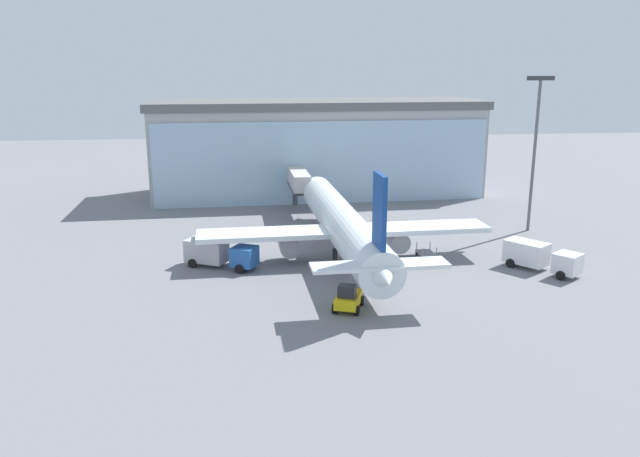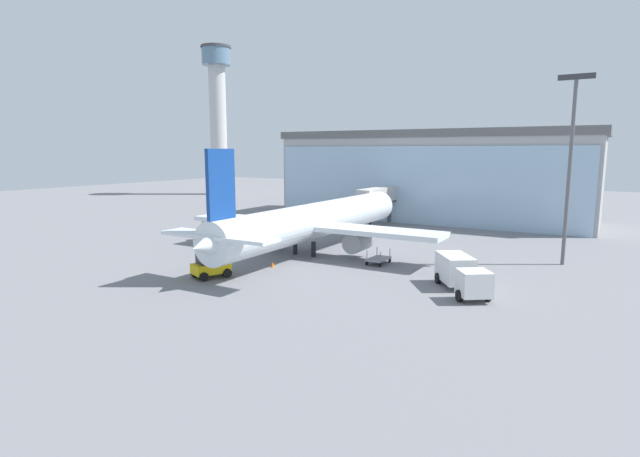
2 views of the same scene
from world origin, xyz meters
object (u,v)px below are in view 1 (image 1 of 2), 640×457
(jet_bridge, at_px, (298,180))
(safety_cone_nose, at_px, (362,281))
(fuel_truck, at_px, (539,256))
(safety_cone_wingtip, at_px, (214,254))
(apron_light_mast, at_px, (535,141))
(airplane, at_px, (343,225))
(baggage_cart, at_px, (426,254))
(pushback_tug, at_px, (348,298))
(catering_truck, at_px, (219,253))

(jet_bridge, bearing_deg, safety_cone_nose, -175.31)
(fuel_truck, relative_size, safety_cone_wingtip, 13.03)
(safety_cone_nose, height_order, safety_cone_wingtip, same)
(apron_light_mast, distance_m, safety_cone_wingtip, 39.34)
(apron_light_mast, distance_m, safety_cone_nose, 30.55)
(jet_bridge, xyz_separation_m, fuel_truck, (21.12, -28.47, -2.84))
(fuel_truck, xyz_separation_m, safety_cone_wingtip, (-31.62, 8.20, -1.19))
(jet_bridge, distance_m, airplane, 22.12)
(fuel_truck, xyz_separation_m, baggage_cart, (-9.76, 5.10, -0.97))
(pushback_tug, bearing_deg, jet_bridge, 22.13)
(airplane, distance_m, fuel_truck, 19.57)
(airplane, xyz_separation_m, safety_cone_nose, (0.53, -8.21, -3.21))
(baggage_cart, bearing_deg, safety_cone_wingtip, -98.38)
(pushback_tug, relative_size, safety_cone_wingtip, 6.59)
(jet_bridge, bearing_deg, pushback_tug, -179.90)
(pushback_tug, relative_size, safety_cone_nose, 6.59)
(airplane, height_order, baggage_cart, airplane)
(airplane, bearing_deg, fuel_truck, -111.84)
(airplane, relative_size, safety_cone_nose, 68.82)
(baggage_cart, distance_m, safety_cone_nose, 10.51)
(apron_light_mast, distance_m, baggage_cart, 20.96)
(catering_truck, xyz_separation_m, safety_cone_wingtip, (-0.63, 3.42, -1.19))
(fuel_truck, distance_m, pushback_tug, 21.51)
(apron_light_mast, height_order, fuel_truck, apron_light_mast)
(jet_bridge, relative_size, catering_truck, 1.50)
(jet_bridge, relative_size, apron_light_mast, 0.62)
(jet_bridge, height_order, airplane, airplane)
(jet_bridge, height_order, safety_cone_nose, jet_bridge)
(airplane, relative_size, safety_cone_wingtip, 68.82)
(fuel_truck, relative_size, safety_cone_nose, 13.03)
(jet_bridge, relative_size, pushback_tug, 3.10)
(safety_cone_nose, xyz_separation_m, safety_cone_wingtip, (-13.82, 9.86, 0.00))
(fuel_truck, bearing_deg, pushback_tug, -105.53)
(catering_truck, height_order, safety_cone_wingtip, catering_truck)
(jet_bridge, bearing_deg, fuel_truck, -145.03)
(safety_cone_wingtip, bearing_deg, safety_cone_nose, -35.50)
(safety_cone_nose, bearing_deg, safety_cone_wingtip, 144.50)
(apron_light_mast, relative_size, safety_cone_wingtip, 33.19)
(apron_light_mast, bearing_deg, jet_bridge, 152.90)
(jet_bridge, height_order, safety_cone_wingtip, jet_bridge)
(jet_bridge, xyz_separation_m, safety_cone_wingtip, (-10.50, -20.28, -4.03))
(airplane, bearing_deg, baggage_cart, -101.75)
(fuel_truck, distance_m, safety_cone_wingtip, 32.69)
(baggage_cart, bearing_deg, pushback_tug, -38.91)
(jet_bridge, xyz_separation_m, baggage_cart, (11.36, -23.37, -3.80))
(airplane, bearing_deg, safety_cone_wingtip, 80.75)
(pushback_tug, bearing_deg, safety_cone_wingtip, 56.34)
(baggage_cart, xyz_separation_m, pushback_tug, (-10.29, -12.89, 0.47))
(airplane, bearing_deg, apron_light_mast, -73.33)
(safety_cone_wingtip, bearing_deg, apron_light_mast, 9.96)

